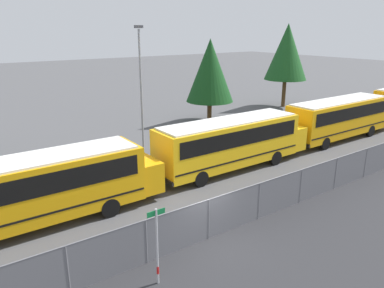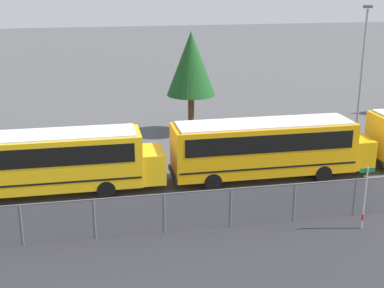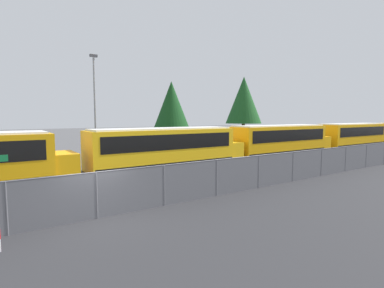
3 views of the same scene
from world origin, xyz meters
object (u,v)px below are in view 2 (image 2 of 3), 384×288
Objects in this scene: school_bus_2 at (47,159)px; tree_2 at (191,64)px; street_sign at (365,196)px; school_bus_3 at (268,145)px; light_pole at (362,66)px.

school_bus_2 is 1.57× the size of tree_2.
tree_2 reaches higher than school_bus_2.
street_sign is at bearing -25.79° from school_bus_2.
school_bus_2 is 3.85× the size of street_sign.
street_sign is (2.24, -6.86, -0.38)m from school_bus_3.
school_bus_3 is 12.38m from light_pole.
tree_2 reaches higher than school_bus_3.
street_sign is at bearing -71.90° from school_bus_3.
street_sign is 0.41× the size of tree_2.
tree_2 is at bearing 168.47° from light_pole.
school_bus_2 is 1.00× the size of school_bus_3.
school_bus_2 is 22.82m from light_pole.
tree_2 is at bearing 103.79° from school_bus_3.
light_pole reaches higher than school_bus_3.
street_sign is 17.74m from tree_2.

